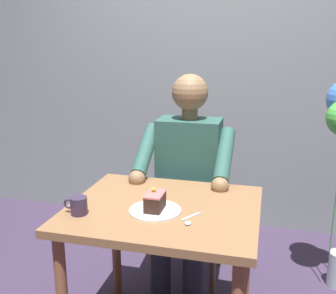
{
  "coord_description": "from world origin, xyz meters",
  "views": [
    {
      "loc": [
        -0.43,
        1.59,
        1.43
      ],
      "look_at": [
        0.01,
        -0.1,
        0.97
      ],
      "focal_mm": 41.82,
      "sensor_mm": 36.0,
      "label": 1
    }
  ],
  "objects_px": {
    "cake_slice": "(155,201)",
    "chair": "(192,199)",
    "coffee_cup": "(78,205)",
    "seated_person": "(186,182)",
    "dining_table": "(164,227)",
    "dessert_spoon": "(189,220)"
  },
  "relations": [
    {
      "from": "chair",
      "to": "dessert_spoon",
      "type": "distance_m",
      "value": 0.83
    },
    {
      "from": "chair",
      "to": "cake_slice",
      "type": "distance_m",
      "value": 0.78
    },
    {
      "from": "dessert_spoon",
      "to": "coffee_cup",
      "type": "bearing_deg",
      "value": 6.28
    },
    {
      "from": "dessert_spoon",
      "to": "cake_slice",
      "type": "bearing_deg",
      "value": -18.44
    },
    {
      "from": "cake_slice",
      "to": "chair",
      "type": "bearing_deg",
      "value": -91.59
    },
    {
      "from": "dining_table",
      "to": "seated_person",
      "type": "relative_size",
      "value": 0.67
    },
    {
      "from": "coffee_cup",
      "to": "seated_person",
      "type": "bearing_deg",
      "value": -116.28
    },
    {
      "from": "coffee_cup",
      "to": "cake_slice",
      "type": "bearing_deg",
      "value": -160.98
    },
    {
      "from": "chair",
      "to": "dessert_spoon",
      "type": "bearing_deg",
      "value": 100.36
    },
    {
      "from": "seated_person",
      "to": "chair",
      "type": "bearing_deg",
      "value": -90.0
    },
    {
      "from": "seated_person",
      "to": "dining_table",
      "type": "bearing_deg",
      "value": 90.0
    },
    {
      "from": "dining_table",
      "to": "coffee_cup",
      "type": "distance_m",
      "value": 0.4
    },
    {
      "from": "seated_person",
      "to": "coffee_cup",
      "type": "relative_size",
      "value": 11.81
    },
    {
      "from": "cake_slice",
      "to": "dessert_spoon",
      "type": "distance_m",
      "value": 0.18
    },
    {
      "from": "cake_slice",
      "to": "seated_person",
      "type": "bearing_deg",
      "value": -92.07
    },
    {
      "from": "dining_table",
      "to": "coffee_cup",
      "type": "bearing_deg",
      "value": 28.13
    },
    {
      "from": "cake_slice",
      "to": "dessert_spoon",
      "type": "height_order",
      "value": "cake_slice"
    },
    {
      "from": "seated_person",
      "to": "cake_slice",
      "type": "xyz_separation_m",
      "value": [
        0.02,
        0.56,
        0.11
      ]
    },
    {
      "from": "seated_person",
      "to": "coffee_cup",
      "type": "bearing_deg",
      "value": 63.72
    },
    {
      "from": "coffee_cup",
      "to": "chair",
      "type": "bearing_deg",
      "value": -111.52
    },
    {
      "from": "cake_slice",
      "to": "coffee_cup",
      "type": "distance_m",
      "value": 0.33
    },
    {
      "from": "cake_slice",
      "to": "dessert_spoon",
      "type": "relative_size",
      "value": 0.85
    }
  ]
}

